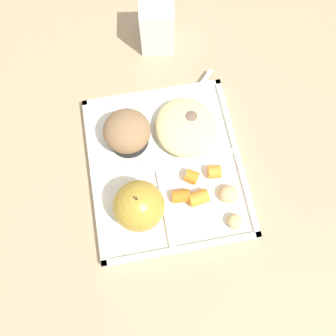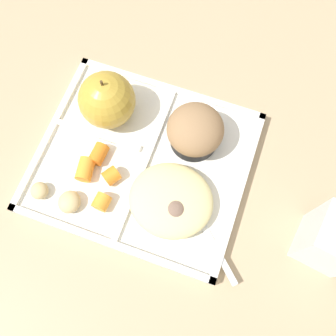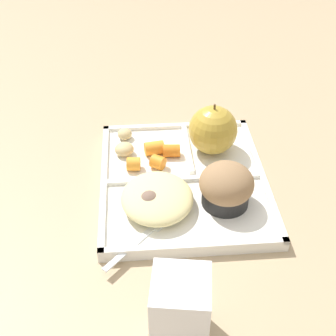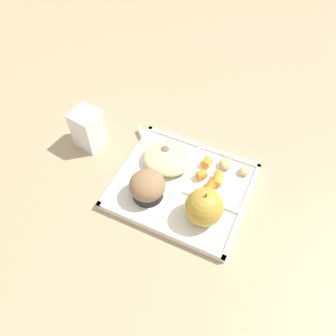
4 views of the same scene
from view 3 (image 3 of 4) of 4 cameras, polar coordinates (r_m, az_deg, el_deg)
ground at (r=0.77m, az=1.84°, el=-2.08°), size 6.00×6.00×0.00m
lunch_tray at (r=0.77m, az=1.86°, el=-1.62°), size 0.31×0.27×0.02m
green_apple at (r=0.80m, az=5.47°, el=4.61°), size 0.08×0.08×0.09m
bran_muffin at (r=0.71m, az=7.07°, el=-2.24°), size 0.08×0.08×0.07m
carrot_slice_tilted at (r=0.80m, az=0.41°, el=2.11°), size 0.02×0.03×0.02m
carrot_slice_large at (r=0.78m, az=-4.20°, el=0.50°), size 0.02×0.02×0.02m
carrot_slice_near_corner at (r=0.81m, az=-1.68°, el=2.44°), size 0.03×0.04×0.02m
carrot_slice_center at (r=0.78m, az=-1.24°, el=0.72°), size 0.03×0.03×0.02m
potato_chunk_corner at (r=0.85m, az=-5.26°, el=4.13°), size 0.03×0.03×0.02m
potato_chunk_large at (r=0.81m, az=-5.32°, el=2.29°), size 0.03×0.03×0.02m
egg_noodle_pile at (r=0.70m, az=-1.33°, el=-3.64°), size 0.12×0.11×0.03m
meatball_side at (r=0.70m, az=-2.24°, el=-4.19°), size 0.04×0.04×0.04m
meatball_front at (r=0.70m, az=-0.68°, el=-4.30°), size 0.03×0.03×0.03m
plastic_fork at (r=0.68m, az=-2.58°, el=-7.88°), size 0.12×0.11×0.00m
milk_carton at (r=0.55m, az=1.50°, el=-17.06°), size 0.07×0.07×0.10m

